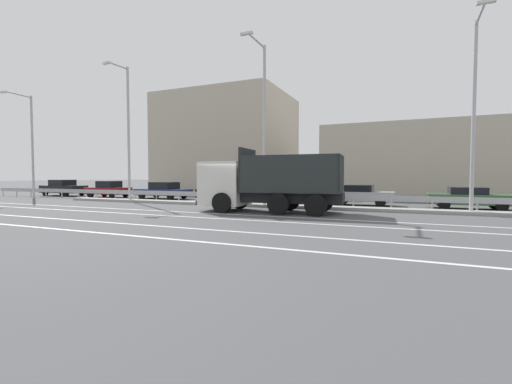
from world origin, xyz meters
The scene contains 22 objects.
ground_plane centered at (0.00, 0.00, 0.00)m, with size 320.00×320.00×0.00m, color #4C4C4F.
lane_strip_0 centered at (2.53, -1.54, 0.00)m, with size 54.20×0.16×0.01m, color silver.
lane_strip_1 centered at (2.53, -3.27, 0.00)m, with size 54.20×0.16×0.01m, color silver.
lane_strip_2 centered at (2.53, -6.17, 0.00)m, with size 54.20×0.16×0.01m, color silver.
lane_strip_3 centered at (2.53, -8.18, 0.00)m, with size 54.20×0.16×0.01m, color silver.
median_island centered at (0.00, 2.98, 0.09)m, with size 29.81×1.10×0.18m, color gray.
median_guardrail centered at (0.00, 4.24, 0.57)m, with size 54.20×0.09×0.78m.
dump_truck centered at (1.47, 0.18, 1.32)m, with size 7.59×3.13×3.34m.
median_road_sign centered at (-2.35, 2.98, 1.33)m, with size 0.82×0.16×2.46m.
street_lamp_0 centered at (-20.59, 2.93, 4.91)m, with size 0.72×2.55×8.79m.
street_lamp_1 centered at (-9.78, 2.97, 5.39)m, with size 0.71×1.97×9.85m.
street_lamp_2 centered at (1.07, 2.73, 5.40)m, with size 0.70×2.67×9.71m.
street_lamp_3 centered at (11.90, 2.81, 5.17)m, with size 0.70×2.63×9.26m.
parked_car_0 centered at (-21.43, 6.58, 0.77)m, with size 4.49×2.02×1.55m.
parked_car_1 centered at (-15.32, 6.33, 0.73)m, with size 4.00×2.05×1.47m.
parked_car_2 centered at (-9.59, 6.75, 0.70)m, with size 4.75×2.02×1.40m.
parked_car_3 centered at (-3.30, 6.05, 0.69)m, with size 4.20×2.04×1.34m.
parked_car_4 centered at (1.43, 6.14, 0.70)m, with size 3.96×2.07×1.36m.
parked_car_5 centered at (6.35, 6.44, 0.68)m, with size 4.00×2.04×1.32m.
parked_car_6 centered at (12.29, 6.18, 0.66)m, with size 4.33×2.05×1.26m.
background_building_0 centered at (-11.53, 21.85, 5.89)m, with size 14.87×12.17×11.77m, color #B7AD99.
background_building_1 centered at (13.48, 20.33, 3.13)m, with size 22.65×15.12×6.26m, color #B7AD99.
Camera 1 is at (8.88, -16.38, 1.84)m, focal length 24.00 mm.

